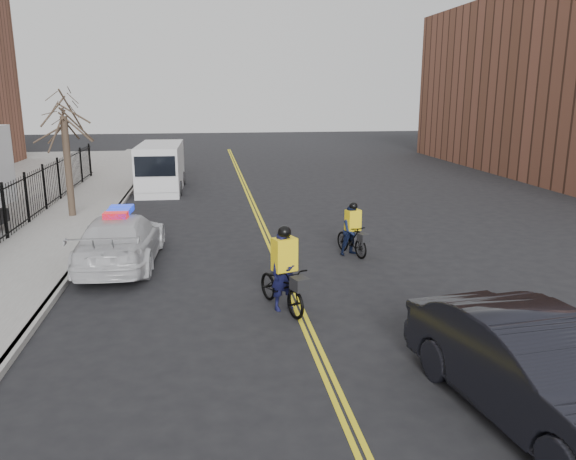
# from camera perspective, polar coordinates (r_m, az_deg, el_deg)

# --- Properties ---
(ground) EXTENTS (120.00, 120.00, 0.00)m
(ground) POSITION_cam_1_polar(r_m,az_deg,el_deg) (14.64, 0.39, -6.43)
(ground) COLOR black
(ground) RESTS_ON ground
(center_line_left) EXTENTS (0.10, 60.00, 0.01)m
(center_line_left) POSITION_cam_1_polar(r_m,az_deg,el_deg) (22.26, -2.93, 0.65)
(center_line_left) COLOR yellow
(center_line_left) RESTS_ON ground
(center_line_right) EXTENTS (0.10, 60.00, 0.01)m
(center_line_right) POSITION_cam_1_polar(r_m,az_deg,el_deg) (22.27, -2.52, 0.67)
(center_line_right) COLOR yellow
(center_line_right) RESTS_ON ground
(sidewalk) EXTENTS (3.00, 60.00, 0.15)m
(sidewalk) POSITION_cam_1_polar(r_m,az_deg,el_deg) (22.80, -21.83, 0.16)
(sidewalk) COLOR gray
(sidewalk) RESTS_ON ground
(curb) EXTENTS (0.20, 60.00, 0.15)m
(curb) POSITION_cam_1_polar(r_m,az_deg,el_deg) (22.49, -18.12, 0.30)
(curb) COLOR gray
(curb) RESTS_ON ground
(iron_fence) EXTENTS (0.12, 28.00, 2.00)m
(iron_fence) POSITION_cam_1_polar(r_m,az_deg,el_deg) (23.02, -25.66, 2.27)
(iron_fence) COLOR black
(iron_fence) RESTS_ON ground
(street_tree) EXTENTS (3.20, 3.20, 4.80)m
(street_tree) POSITION_cam_1_polar(r_m,az_deg,el_deg) (24.26, -21.73, 9.23)
(street_tree) COLOR #3B2D22
(street_tree) RESTS_ON sidewalk
(police_cruiser) EXTENTS (2.36, 5.42, 1.71)m
(police_cruiser) POSITION_cam_1_polar(r_m,az_deg,el_deg) (17.52, -16.61, -0.93)
(police_cruiser) COLOR silver
(police_cruiser) RESTS_ON ground
(dark_sedan) EXTENTS (2.55, 5.37, 1.70)m
(dark_sedan) POSITION_cam_1_polar(r_m,az_deg,el_deg) (9.80, 23.82, -12.96)
(dark_sedan) COLOR black
(dark_sedan) RESTS_ON ground
(cargo_van) EXTENTS (2.34, 5.87, 2.44)m
(cargo_van) POSITION_cam_1_polar(r_m,az_deg,el_deg) (30.31, -12.82, 6.13)
(cargo_van) COLOR silver
(cargo_van) RESTS_ON ground
(cyclist_near) EXTENTS (1.42, 2.22, 2.06)m
(cyclist_near) POSITION_cam_1_polar(r_m,az_deg,el_deg) (13.38, -0.34, -5.16)
(cyclist_near) COLOR black
(cyclist_near) RESTS_ON ground
(cyclist_far) EXTENTS (0.99, 1.77, 1.72)m
(cyclist_far) POSITION_cam_1_polar(r_m,az_deg,el_deg) (17.93, 6.59, -0.44)
(cyclist_far) COLOR black
(cyclist_far) RESTS_ON ground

